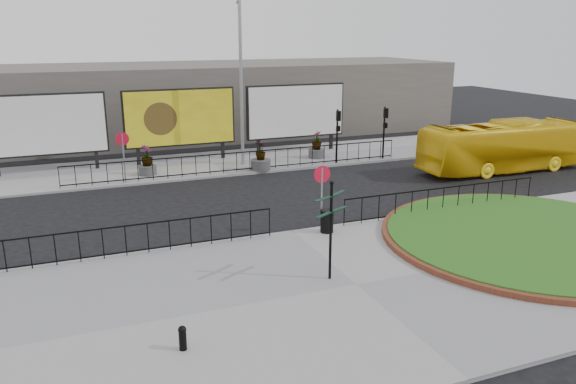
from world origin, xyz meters
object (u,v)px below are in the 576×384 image
bollard (183,337)px  planter_c (317,147)px  litter_bin (327,221)px  lamp_post (241,78)px  planter_b (261,160)px  bus (504,146)px  fingerpost_sign (331,221)px  billboard_mid (180,118)px  planter_a (147,163)px

bollard → planter_c: 20.98m
litter_bin → lamp_post: bearing=88.1°
bollard → litter_bin: (6.53, 5.95, 0.10)m
litter_bin → planter_b: 10.09m
bus → planter_b: bus is taller
planter_b → fingerpost_sign: bearing=-100.5°
billboard_mid → bus: 17.68m
billboard_mid → litter_bin: size_ratio=7.26×
fingerpost_sign → bus: (14.66, 9.11, -0.61)m
lamp_post → bus: 14.49m
billboard_mid → planter_b: size_ratio=4.07×
billboard_mid → lamp_post: 4.23m
planter_a → fingerpost_sign: bearing=-77.8°
litter_bin → planter_c: bearing=67.2°
billboard_mid → planter_a: billboard_mid is taller
fingerpost_sign → planter_a: size_ratio=1.99×
bus → planter_c: bus is taller
planter_a → bus: bearing=-17.9°
planter_a → planter_b: size_ratio=1.00×
litter_bin → planter_a: size_ratio=0.56×
planter_b → litter_bin: bearing=-95.0°
fingerpost_sign → planter_c: (6.55, 15.33, -1.23)m
billboard_mid → planter_c: 7.98m
planter_c → lamp_post: bearing=180.0°
lamp_post → litter_bin: lamp_post is taller
lamp_post → bollard: lamp_post is taller
planter_a → planter_c: 9.78m
lamp_post → fingerpost_sign: bearing=-97.6°
fingerpost_sign → litter_bin: fingerpost_sign is taller
lamp_post → planter_c: 6.08m
litter_bin → planter_a: 12.21m
fingerpost_sign → bollard: fingerpost_sign is taller
planter_a → planter_b: (5.77, -1.15, -0.09)m
lamp_post → planter_c: lamp_post is taller
lamp_post → planter_b: lamp_post is taller
litter_bin → billboard_mid: bearing=100.9°
billboard_mid → planter_c: billboard_mid is taller
bollard → litter_bin: bearing=42.3°
planter_b → planter_c: size_ratio=0.98×
bus → planter_c: size_ratio=6.19×
billboard_mid → planter_b: billboard_mid is taller
litter_bin → fingerpost_sign: bearing=-114.2°
billboard_mid → bus: (15.62, -8.20, -1.26)m
bollard → planter_b: planter_b is taller
billboard_mid → planter_c: (7.50, -1.97, -1.88)m
bus → planter_b: size_ratio=6.33×
lamp_post → litter_bin: size_ratio=10.81×
litter_bin → planter_b: size_ratio=0.56×
bus → planter_a: bus is taller
planter_b → planter_c: 4.31m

